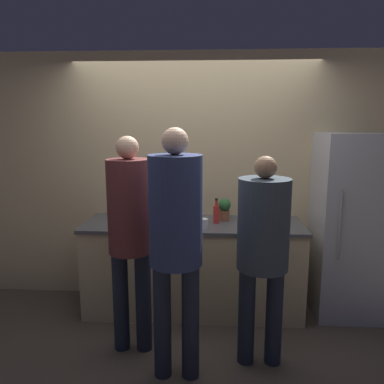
# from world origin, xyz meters

# --- Properties ---
(ground_plane) EXTENTS (14.00, 14.00, 0.00)m
(ground_plane) POSITION_xyz_m (0.00, 0.00, 0.00)
(ground_plane) COLOR #4C4238
(wall_back) EXTENTS (5.20, 0.06, 2.60)m
(wall_back) POSITION_xyz_m (0.00, 0.74, 1.30)
(wall_back) COLOR #D6BC8C
(wall_back) RESTS_ON ground_plane
(counter) EXTENTS (2.15, 0.72, 0.91)m
(counter) POSITION_xyz_m (0.00, 0.39, 0.46)
(counter) COLOR beige
(counter) RESTS_ON ground_plane
(refrigerator) EXTENTS (0.63, 0.64, 1.79)m
(refrigerator) POSITION_xyz_m (1.51, 0.41, 0.90)
(refrigerator) COLOR #B7B7BC
(refrigerator) RESTS_ON ground_plane
(person_left) EXTENTS (0.35, 0.35, 1.79)m
(person_left) POSITION_xyz_m (-0.47, -0.34, 1.07)
(person_left) COLOR #232838
(person_left) RESTS_ON ground_plane
(person_center) EXTENTS (0.38, 0.38, 1.86)m
(person_center) POSITION_xyz_m (-0.07, -0.66, 1.13)
(person_center) COLOR #232838
(person_center) RESTS_ON ground_plane
(person_right) EXTENTS (0.39, 0.39, 1.65)m
(person_right) POSITION_xyz_m (0.57, -0.46, 1.01)
(person_right) COLOR #232838
(person_right) RESTS_ON ground_plane
(fruit_bowl) EXTENTS (0.33, 0.33, 0.14)m
(fruit_bowl) POSITION_xyz_m (-0.46, 0.45, 0.97)
(fruit_bowl) COLOR #4C3323
(fruit_bowl) RESTS_ON counter
(utensil_crock) EXTENTS (0.10, 0.10, 0.24)m
(utensil_crock) POSITION_xyz_m (0.62, 0.56, 0.99)
(utensil_crock) COLOR #ADA393
(utensil_crock) RESTS_ON counter
(bottle_red) EXTENTS (0.06, 0.06, 0.25)m
(bottle_red) POSITION_xyz_m (0.23, 0.38, 1.01)
(bottle_red) COLOR red
(bottle_red) RESTS_ON counter
(cup_red) EXTENTS (0.08, 0.08, 0.08)m
(cup_red) POSITION_xyz_m (0.51, 0.42, 0.95)
(cup_red) COLOR #A33D33
(cup_red) RESTS_ON counter
(cup_white) EXTENTS (0.09, 0.09, 0.10)m
(cup_white) POSITION_xyz_m (0.10, 0.16, 0.96)
(cup_white) COLOR white
(cup_white) RESTS_ON counter
(potted_plant) EXTENTS (0.13, 0.13, 0.22)m
(potted_plant) POSITION_xyz_m (0.31, 0.50, 1.04)
(potted_plant) COLOR #9E6042
(potted_plant) RESTS_ON counter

